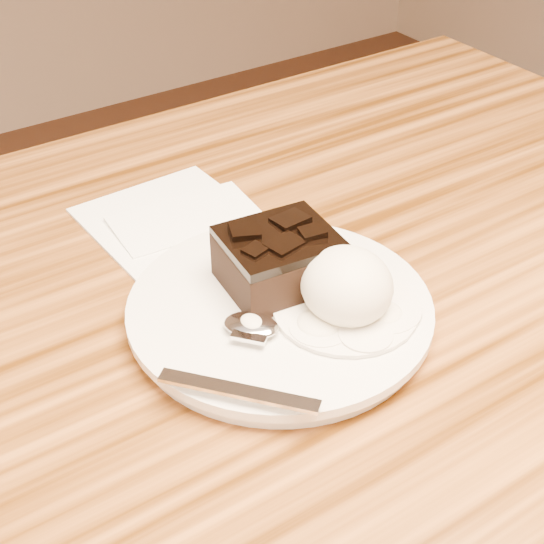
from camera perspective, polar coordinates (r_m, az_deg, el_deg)
plate at (r=0.59m, az=0.54°, el=-2.90°), size 0.22×0.22×0.02m
brownie at (r=0.59m, az=0.48°, el=0.61°), size 0.09×0.08×0.04m
ice_cream_scoop at (r=0.57m, az=5.25°, el=-0.97°), size 0.06×0.07×0.05m
melt_puddle at (r=0.58m, az=5.13°, el=-2.63°), size 0.10×0.10×0.00m
spoon at (r=0.56m, az=-1.45°, el=-3.87°), size 0.12×0.14×0.01m
napkin at (r=0.71m, az=-7.13°, el=3.76°), size 0.14×0.14×0.01m
crumb_a at (r=0.60m, az=2.45°, el=-1.08°), size 0.01×0.01×0.00m
crumb_b at (r=0.56m, az=2.02°, el=-3.78°), size 0.01×0.01×0.00m
crumb_c at (r=0.58m, az=2.62°, el=-2.15°), size 0.01×0.01×0.00m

